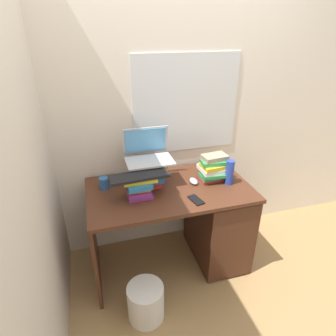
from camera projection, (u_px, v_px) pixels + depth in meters
ground_plane at (169, 261)px, 2.54m from camera, size 6.00×6.00×0.00m
wall_back at (156, 107)px, 2.30m from camera, size 6.00×0.06×2.60m
wall_left at (32, 133)px, 1.74m from camera, size 0.05×6.00×2.60m
desk at (206, 219)px, 2.41m from camera, size 1.26×0.71×0.76m
book_stack_tall at (150, 173)px, 2.21m from camera, size 0.24×0.20×0.20m
book_stack_keyboard_riser at (139, 187)px, 2.04m from camera, size 0.24×0.17×0.17m
book_stack_side at (213, 168)px, 2.27m from camera, size 0.23×0.20×0.22m
laptop at (148, 152)px, 2.19m from camera, size 0.36×0.28×0.24m
keyboard at (139, 176)px, 2.00m from camera, size 0.43×0.17×0.02m
computer_mouse at (194, 181)px, 2.26m from camera, size 0.06×0.10×0.04m
mug at (104, 183)px, 2.18m from camera, size 0.11×0.07×0.09m
water_bottle at (230, 172)px, 2.22m from camera, size 0.07×0.07×0.20m
cell_phone at (196, 200)px, 2.04m from camera, size 0.09×0.15×0.01m
wastebasket at (146, 302)px, 2.00m from camera, size 0.26×0.26×0.28m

